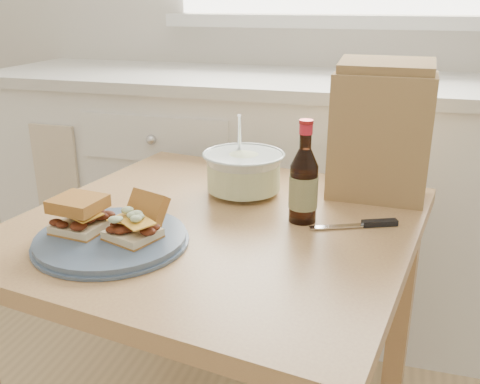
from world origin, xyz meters
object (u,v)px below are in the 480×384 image
(dining_table, at_px, (218,261))
(beer_bottle, at_px, (304,184))
(coleslaw_bowl, at_px, (244,174))
(paper_bag, at_px, (380,136))
(plate, at_px, (111,239))

(dining_table, height_order, beer_bottle, beer_bottle)
(dining_table, distance_m, coleslaw_bowl, 0.25)
(beer_bottle, bearing_deg, paper_bag, 78.05)
(dining_table, relative_size, coleslaw_bowl, 4.69)
(coleslaw_bowl, xyz_separation_m, beer_bottle, (0.18, -0.14, 0.03))
(paper_bag, bearing_deg, plate, -136.54)
(coleslaw_bowl, relative_size, paper_bag, 0.68)
(beer_bottle, bearing_deg, plate, -124.36)
(plate, relative_size, paper_bag, 1.00)
(dining_table, bearing_deg, plate, -123.87)
(dining_table, xyz_separation_m, plate, (-0.17, -0.18, 0.12))
(dining_table, relative_size, paper_bag, 3.18)
(coleslaw_bowl, bearing_deg, beer_bottle, -37.04)
(dining_table, distance_m, beer_bottle, 0.28)
(plate, distance_m, beer_bottle, 0.44)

